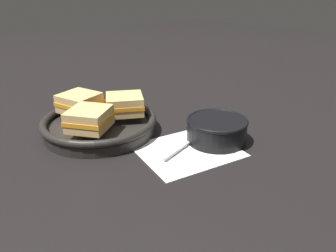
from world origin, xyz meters
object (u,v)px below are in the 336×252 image
spoon (191,140)px  skillet (100,124)px  sandwich_near_right (80,103)px  sandwich_near_left (125,104)px  soup_bowl (217,129)px  sandwich_far_left (89,119)px

spoon → skillet: size_ratio=0.55×
skillet → sandwich_near_right: 0.08m
skillet → sandwich_near_left: sandwich_near_left is taller
skillet → sandwich_near_left: 0.08m
soup_bowl → sandwich_near_right: (-0.20, 0.29, 0.03)m
skillet → soup_bowl: bearing=-50.7°
sandwich_far_left → soup_bowl: bearing=-37.3°
sandwich_near_right → skillet: bearing=-76.1°
skillet → sandwich_near_left: bearing=-16.1°
sandwich_far_left → sandwich_near_left: bearing=13.9°
soup_bowl → sandwich_near_left: sandwich_near_left is taller
soup_bowl → sandwich_far_left: (-0.23, 0.18, 0.03)m
sandwich_far_left → sandwich_near_right: bearing=73.9°
skillet → sandwich_near_right: sandwich_near_right is taller
sandwich_near_left → sandwich_near_right: (-0.08, 0.08, 0.00)m
soup_bowl → sandwich_near_left: size_ratio=1.15×
soup_bowl → sandwich_far_left: bearing=142.7°
spoon → soup_bowl: bearing=-44.6°
sandwich_near_left → spoon: bearing=-69.1°
sandwich_near_right → spoon: bearing=-60.3°
sandwich_near_right → sandwich_far_left: 0.12m
sandwich_near_left → soup_bowl: bearing=-60.0°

